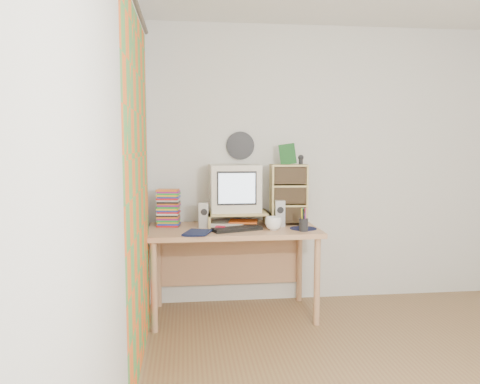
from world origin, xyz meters
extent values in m
plane|color=silver|center=(0.00, 1.75, 1.25)|extent=(3.50, 0.00, 3.50)
plane|color=silver|center=(-1.75, 0.00, 1.25)|extent=(0.00, 3.50, 3.50)
plane|color=orange|center=(-1.71, 0.48, 1.15)|extent=(0.00, 2.20, 2.20)
cylinder|color=black|center=(-0.93, 1.73, 1.43)|extent=(0.25, 0.02, 0.25)
cube|color=tan|center=(-1.03, 1.38, 0.73)|extent=(1.40, 0.70, 0.04)
cube|color=tan|center=(-1.03, 1.71, 0.38)|extent=(1.33, 0.02, 0.41)
cylinder|color=tan|center=(-1.67, 1.09, 0.35)|extent=(0.05, 0.05, 0.71)
cylinder|color=tan|center=(-0.39, 1.09, 0.35)|extent=(0.05, 0.05, 0.71)
cylinder|color=tan|center=(-1.67, 1.67, 0.35)|extent=(0.05, 0.05, 0.71)
cylinder|color=tan|center=(-0.39, 1.67, 0.35)|extent=(0.05, 0.05, 0.71)
cube|color=#D0B86D|center=(-1.23, 1.48, 0.81)|extent=(0.02, 0.30, 0.12)
cube|color=#D0B86D|center=(-0.73, 1.48, 0.81)|extent=(0.02, 0.30, 0.12)
cube|color=#D0B86D|center=(-0.98, 1.48, 0.86)|extent=(0.52, 0.30, 0.02)
cube|color=beige|center=(-1.00, 1.53, 1.07)|extent=(0.42, 0.42, 0.40)
cube|color=#BCBDC1|center=(-1.27, 1.41, 0.86)|extent=(0.09, 0.09, 0.21)
cube|color=#BCBDC1|center=(-0.63, 1.42, 0.86)|extent=(0.09, 0.09, 0.22)
cube|color=black|center=(-1.01, 1.25, 0.76)|extent=(0.43, 0.25, 0.03)
cube|color=#D0B86D|center=(-0.54, 1.50, 1.01)|extent=(0.32, 0.19, 0.52)
imported|color=white|center=(-0.72, 1.24, 0.80)|extent=(0.17, 0.17, 0.11)
imported|color=#10173B|center=(-1.42, 1.17, 0.77)|extent=(0.27, 0.23, 0.05)
cylinder|color=#101A37|center=(-0.46, 1.27, 0.75)|extent=(0.23, 0.23, 0.00)
cube|color=red|center=(-1.15, 1.26, 0.77)|extent=(0.09, 0.07, 0.04)
cube|color=#185420|center=(-0.55, 1.52, 1.36)|extent=(0.14, 0.07, 0.18)
camera|label=1|loc=(-1.42, -2.44, 1.45)|focal=35.00mm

